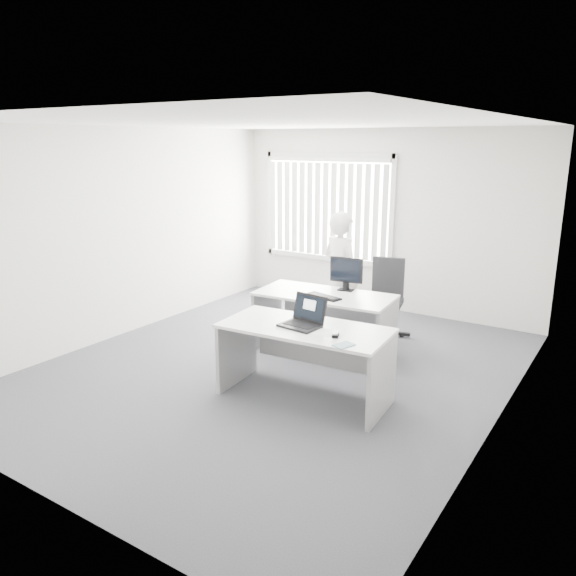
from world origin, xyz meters
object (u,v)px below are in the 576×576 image
Objects in this scene: laptop at (300,313)px; person at (341,275)px; desk_near at (305,347)px; monitor at (346,274)px; office_chair at (385,311)px; desk_far at (324,310)px.

person is at bearing 112.39° from laptop.
monitor reaches higher than desk_near.
laptop reaches higher than office_chair.
person is (-0.49, -0.40, 0.53)m from office_chair.
desk_far is (-0.48, 1.25, -0.01)m from desk_near.
person reaches higher than monitor.
laptop is (0.44, -1.29, 0.38)m from desk_far.
office_chair is at bearing -121.74° from person.
person is at bearing 103.27° from desk_near.
office_chair is 1.05m from monitor.
desk_near is 1.01× the size of desk_far.
monitor reaches higher than laptop.
office_chair reaches higher than desk_near.
laptop reaches higher than desk_far.
laptop is at bearing -101.53° from office_chair.
laptop is at bearing -76.24° from desk_far.
person is 2.06m from laptop.
office_chair is at bearing 67.10° from desk_far.
person reaches higher than desk_far.
monitor is (0.29, -0.40, 0.13)m from person.
desk_far is at bearing 114.83° from laptop.
desk_far is at bearing 106.48° from desk_near.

